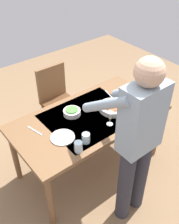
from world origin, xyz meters
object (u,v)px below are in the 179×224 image
at_px(wine_glass_right, 110,116).
at_px(serving_bowl_pasta, 113,107).
at_px(water_cup_near_right, 86,138).
at_px(water_cup_far_left, 78,147).
at_px(dining_table, 89,121).
at_px(person_server, 137,138).
at_px(wine_bottle, 152,91).
at_px(wine_glass_left, 125,91).
at_px(side_bowl_salad, 72,112).
at_px(dinner_plate_near, 63,137).
at_px(water_cup_near_left, 133,113).
at_px(side_bowl_bread, 136,90).
at_px(chair_near, 56,96).

bearing_deg(wine_glass_right, serving_bowl_pasta, -140.08).
relative_size(water_cup_near_right, water_cup_far_left, 0.93).
relative_size(dining_table, person_server, 0.96).
distance_m(wine_bottle, wine_glass_right, 0.65).
relative_size(wine_glass_left, water_cup_near_right, 1.56).
distance_m(water_cup_near_right, side_bowl_salad, 0.44).
bearing_deg(dining_table, wine_glass_left, 178.97).
relative_size(wine_bottle, dinner_plate_near, 1.29).
bearing_deg(water_cup_near_right, dining_table, -133.49).
bearing_deg(person_server, wine_glass_right, -104.80).
xyz_separation_m(wine_glass_right, water_cup_near_left, (-0.25, 0.06, -0.05)).
relative_size(wine_glass_left, side_bowl_bread, 0.94).
relative_size(chair_near, side_bowl_salad, 5.06).
relative_size(dining_table, water_cup_far_left, 15.60).
relative_size(dining_table, dinner_plate_near, 7.07).
bearing_deg(chair_near, water_cup_near_left, 101.72).
relative_size(serving_bowl_pasta, dinner_plate_near, 1.30).
relative_size(person_server, wine_bottle, 5.71).
relative_size(dining_table, side_bowl_salad, 9.03).
relative_size(chair_near, wine_glass_right, 6.03).
bearing_deg(side_bowl_salad, dinner_plate_near, 40.26).
relative_size(water_cup_far_left, serving_bowl_pasta, 0.35).
bearing_deg(dinner_plate_near, wine_glass_right, 164.67).
height_order(wine_glass_left, dinner_plate_near, wine_glass_left).
bearing_deg(person_server, serving_bowl_pasta, -116.89).
height_order(serving_bowl_pasta, side_bowl_salad, same).
relative_size(wine_glass_right, side_bowl_bread, 0.94).
relative_size(wine_bottle, water_cup_near_right, 3.06).
xyz_separation_m(dining_table, water_cup_near_left, (-0.33, 0.30, 0.13)).
bearing_deg(side_bowl_bread, dinner_plate_near, 5.53).
distance_m(side_bowl_salad, dinner_plate_near, 0.37).
relative_size(chair_near, side_bowl_bread, 5.69).
distance_m(wine_bottle, side_bowl_bread, 0.22).
bearing_deg(chair_near, person_server, 84.44).
bearing_deg(serving_bowl_pasta, person_server, 63.11).
bearing_deg(wine_glass_left, wine_bottle, 138.66).
height_order(dining_table, water_cup_near_left, water_cup_near_left).
bearing_deg(wine_bottle, water_cup_far_left, 6.68).
bearing_deg(person_server, chair_near, -95.56).
relative_size(person_server, water_cup_near_right, 17.44).
height_order(wine_bottle, wine_glass_right, wine_bottle).
bearing_deg(wine_bottle, serving_bowl_pasta, -15.72).
height_order(wine_bottle, side_bowl_salad, wine_bottle).
bearing_deg(water_cup_near_right, chair_near, -108.56).
height_order(wine_glass_right, dinner_plate_near, wine_glass_right).
bearing_deg(side_bowl_salad, wine_bottle, 158.46).
xyz_separation_m(dining_table, chair_near, (-0.10, -0.81, -0.14)).
height_order(wine_glass_right, water_cup_near_left, wine_glass_right).
height_order(wine_bottle, water_cup_far_left, wine_bottle).
bearing_deg(wine_glass_left, water_cup_near_left, 58.36).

